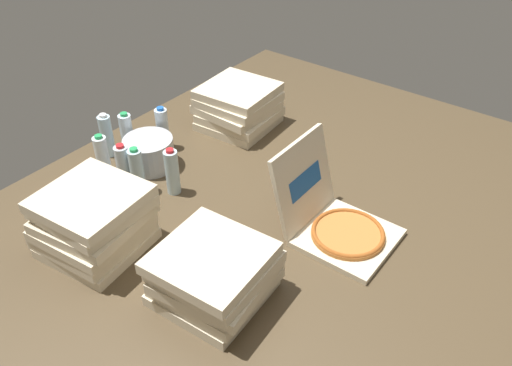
{
  "coord_description": "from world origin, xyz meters",
  "views": [
    {
      "loc": [
        -1.54,
        -1.08,
        1.61
      ],
      "look_at": [
        0.02,
        0.1,
        0.14
      ],
      "focal_mm": 36.77,
      "sensor_mm": 36.0,
      "label": 1
    }
  ],
  "objects_px": {
    "pizza_stack_left_far": "(238,107)",
    "water_bottle_4": "(107,136)",
    "pizza_stack_right_mid": "(214,274)",
    "water_bottle_2": "(172,172)",
    "water_bottle_5": "(163,129)",
    "water_bottle_6": "(124,167)",
    "water_bottle_3": "(137,171)",
    "ice_bucket": "(149,153)",
    "water_bottle_1": "(103,157)",
    "water_bottle_0": "(127,134)",
    "open_pizza_box": "(335,219)",
    "pizza_stack_left_near": "(94,221)"
  },
  "relations": [
    {
      "from": "pizza_stack_left_near",
      "to": "water_bottle_4",
      "type": "relative_size",
      "value": 1.8
    },
    {
      "from": "ice_bucket",
      "to": "water_bottle_1",
      "type": "bearing_deg",
      "value": 152.43
    },
    {
      "from": "water_bottle_0",
      "to": "water_bottle_3",
      "type": "relative_size",
      "value": 1.0
    },
    {
      "from": "open_pizza_box",
      "to": "pizza_stack_right_mid",
      "type": "xyz_separation_m",
      "value": [
        -0.6,
        0.18,
        0.04
      ]
    },
    {
      "from": "water_bottle_2",
      "to": "water_bottle_3",
      "type": "xyz_separation_m",
      "value": [
        -0.1,
        0.14,
        0.0
      ]
    },
    {
      "from": "water_bottle_0",
      "to": "water_bottle_2",
      "type": "relative_size",
      "value": 1.0
    },
    {
      "from": "pizza_stack_left_far",
      "to": "water_bottle_3",
      "type": "relative_size",
      "value": 1.73
    },
    {
      "from": "pizza_stack_left_near",
      "to": "water_bottle_2",
      "type": "distance_m",
      "value": 0.49
    },
    {
      "from": "water_bottle_0",
      "to": "ice_bucket",
      "type": "bearing_deg",
      "value": -94.78
    },
    {
      "from": "ice_bucket",
      "to": "water_bottle_2",
      "type": "distance_m",
      "value": 0.28
    },
    {
      "from": "pizza_stack_left_far",
      "to": "water_bottle_4",
      "type": "relative_size",
      "value": 1.73
    },
    {
      "from": "pizza_stack_right_mid",
      "to": "pizza_stack_left_near",
      "type": "bearing_deg",
      "value": 99.18
    },
    {
      "from": "water_bottle_2",
      "to": "water_bottle_6",
      "type": "height_order",
      "value": "same"
    },
    {
      "from": "pizza_stack_left_far",
      "to": "water_bottle_4",
      "type": "xyz_separation_m",
      "value": [
        -0.68,
        0.37,
        -0.0
      ]
    },
    {
      "from": "water_bottle_6",
      "to": "pizza_stack_right_mid",
      "type": "bearing_deg",
      "value": -108.28
    },
    {
      "from": "open_pizza_box",
      "to": "water_bottle_4",
      "type": "relative_size",
      "value": 2.0
    },
    {
      "from": "pizza_stack_right_mid",
      "to": "ice_bucket",
      "type": "relative_size",
      "value": 1.72
    },
    {
      "from": "pizza_stack_right_mid",
      "to": "water_bottle_6",
      "type": "relative_size",
      "value": 1.79
    },
    {
      "from": "water_bottle_2",
      "to": "water_bottle_3",
      "type": "height_order",
      "value": "same"
    },
    {
      "from": "pizza_stack_left_near",
      "to": "water_bottle_4",
      "type": "height_order",
      "value": "pizza_stack_left_near"
    },
    {
      "from": "water_bottle_1",
      "to": "water_bottle_6",
      "type": "xyz_separation_m",
      "value": [
        0.01,
        -0.15,
        0.0
      ]
    },
    {
      "from": "water_bottle_0",
      "to": "pizza_stack_left_near",
      "type": "bearing_deg",
      "value": -142.1
    },
    {
      "from": "ice_bucket",
      "to": "water_bottle_0",
      "type": "height_order",
      "value": "water_bottle_0"
    },
    {
      "from": "open_pizza_box",
      "to": "water_bottle_3",
      "type": "xyz_separation_m",
      "value": [
        -0.31,
        0.93,
        0.04
      ]
    },
    {
      "from": "open_pizza_box",
      "to": "water_bottle_6",
      "type": "bearing_deg",
      "value": 108.0
    },
    {
      "from": "water_bottle_2",
      "to": "water_bottle_6",
      "type": "relative_size",
      "value": 1.0
    },
    {
      "from": "water_bottle_0",
      "to": "water_bottle_5",
      "type": "relative_size",
      "value": 1.0
    },
    {
      "from": "water_bottle_0",
      "to": "water_bottle_4",
      "type": "bearing_deg",
      "value": 134.48
    },
    {
      "from": "pizza_stack_right_mid",
      "to": "water_bottle_4",
      "type": "xyz_separation_m",
      "value": [
        0.42,
        1.13,
        -0.0
      ]
    },
    {
      "from": "water_bottle_5",
      "to": "pizza_stack_left_far",
      "type": "bearing_deg",
      "value": -22.04
    },
    {
      "from": "open_pizza_box",
      "to": "water_bottle_2",
      "type": "distance_m",
      "value": 0.82
    },
    {
      "from": "open_pizza_box",
      "to": "water_bottle_0",
      "type": "distance_m",
      "value": 1.24
    },
    {
      "from": "water_bottle_4",
      "to": "water_bottle_5",
      "type": "distance_m",
      "value": 0.3
    },
    {
      "from": "ice_bucket",
      "to": "water_bottle_1",
      "type": "xyz_separation_m",
      "value": [
        -0.21,
        0.11,
        0.04
      ]
    },
    {
      "from": "water_bottle_6",
      "to": "water_bottle_1",
      "type": "bearing_deg",
      "value": 92.45
    },
    {
      "from": "pizza_stack_right_mid",
      "to": "water_bottle_2",
      "type": "height_order",
      "value": "water_bottle_2"
    },
    {
      "from": "pizza_stack_left_far",
      "to": "ice_bucket",
      "type": "height_order",
      "value": "pizza_stack_left_far"
    },
    {
      "from": "water_bottle_1",
      "to": "water_bottle_2",
      "type": "height_order",
      "value": "same"
    },
    {
      "from": "water_bottle_6",
      "to": "water_bottle_3",
      "type": "bearing_deg",
      "value": -76.72
    },
    {
      "from": "pizza_stack_left_near",
      "to": "pizza_stack_right_mid",
      "type": "relative_size",
      "value": 1.01
    },
    {
      "from": "water_bottle_2",
      "to": "water_bottle_5",
      "type": "relative_size",
      "value": 1.0
    },
    {
      "from": "pizza_stack_left_near",
      "to": "water_bottle_6",
      "type": "distance_m",
      "value": 0.44
    },
    {
      "from": "water_bottle_1",
      "to": "water_bottle_2",
      "type": "distance_m",
      "value": 0.39
    },
    {
      "from": "water_bottle_3",
      "to": "water_bottle_5",
      "type": "bearing_deg",
      "value": 27.63
    },
    {
      "from": "water_bottle_3",
      "to": "pizza_stack_right_mid",
      "type": "bearing_deg",
      "value": -111.19
    },
    {
      "from": "water_bottle_5",
      "to": "water_bottle_6",
      "type": "height_order",
      "value": "same"
    },
    {
      "from": "water_bottle_3",
      "to": "water_bottle_5",
      "type": "distance_m",
      "value": 0.41
    },
    {
      "from": "water_bottle_4",
      "to": "pizza_stack_left_near",
      "type": "bearing_deg",
      "value": -133.81
    },
    {
      "from": "pizza_stack_right_mid",
      "to": "water_bottle_6",
      "type": "height_order",
      "value": "water_bottle_6"
    },
    {
      "from": "water_bottle_0",
      "to": "water_bottle_6",
      "type": "xyz_separation_m",
      "value": [
        -0.22,
        -0.22,
        0.0
      ]
    }
  ]
}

